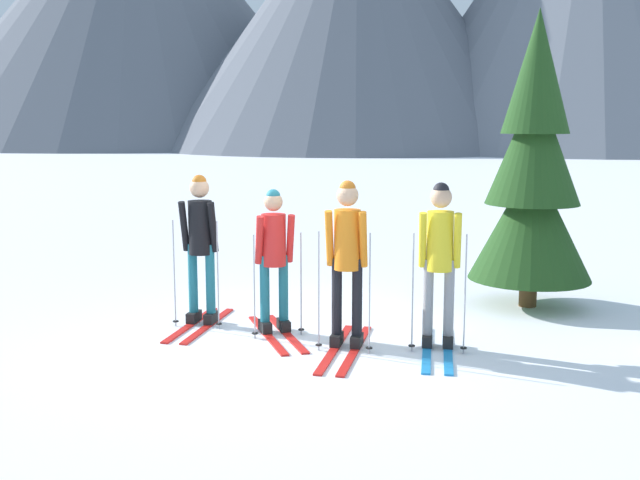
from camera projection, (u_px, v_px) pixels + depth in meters
name	position (u px, v px, depth m)	size (l,w,h in m)	color
ground_plane	(291.00, 338.00, 8.53)	(400.00, 400.00, 0.00)	white
skier_in_black	(200.00, 242.00, 8.97)	(0.61, 1.61, 1.79)	red
skier_in_red	(274.00, 253.00, 8.62)	(1.11, 1.56, 1.66)	red
skier_in_orange	(347.00, 254.00, 8.03)	(0.61, 1.80, 1.80)	red
skier_in_yellow	(440.00, 255.00, 8.02)	(0.61, 1.68, 1.78)	#1E84D1
pine_tree_near	(533.00, 174.00, 9.72)	(1.58, 1.58, 3.81)	#51381E
mountain_ridge_distant	(349.00, 5.00, 70.95)	(103.35, 48.61, 28.15)	slate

